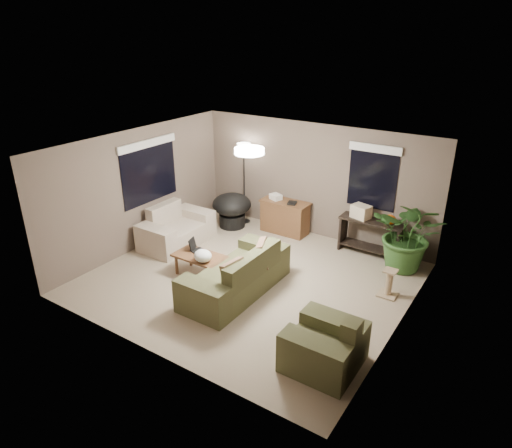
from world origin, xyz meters
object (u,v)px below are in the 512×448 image
Objects in this scene: armchair at (325,347)px; cat_scratching_post at (389,285)px; floor_lamp at (244,157)px; coffee_table at (200,258)px; papasan_chair at (232,208)px; main_sofa at (238,277)px; desk at (285,217)px; console_table at (371,234)px; houseplant at (409,242)px; loveseat at (176,230)px.

armchair reaches higher than cat_scratching_post.
floor_lamp is 4.42m from cat_scratching_post.
papasan_chair reaches higher than coffee_table.
main_sofa reaches higher than coffee_table.
armchair is 4.48m from desk.
papasan_chair is (-3.21, -0.41, 0.03)m from console_table.
houseplant is at bearing -4.20° from desk.
armchair is 3.66m from console_table.
console_table is at bearing 62.59° from main_sofa.
desk is 3.16m from cat_scratching_post.
papasan_chair is (-1.81, 2.30, 0.17)m from main_sofa.
houseplant is (3.16, 2.38, 0.21)m from coffee_table.
floor_lamp is at bearing -179.68° from console_table.
armchair is at bearing -78.97° from console_table.
main_sofa reaches higher than cat_scratching_post.
loveseat is 0.84× the size of floor_lamp.
loveseat is 4.73m from armchair.
houseplant reaches higher than coffee_table.
houseplant is at bearing 2.49° from papasan_chair.
armchair is 3.19m from coffee_table.
cat_scratching_post is (2.86, -1.33, -0.16)m from desk.
loveseat is 4.78m from houseplant.
houseplant is at bearing 48.02° from main_sofa.
houseplant is (2.83, -0.21, 0.19)m from desk.
desk is (0.33, 2.59, 0.02)m from coffee_table.
console_table reaches higher than cat_scratching_post.
papasan_chair is at bearing 166.88° from cat_scratching_post.
loveseat reaches higher than papasan_chair.
armchair is 3.37m from houseplant.
main_sofa is 2.75m from desk.
floor_lamp reaches higher than desk.
coffee_table is at bearing -73.06° from floor_lamp.
coffee_table is 0.77× the size of console_table.
desk is 2.20× the size of cat_scratching_post.
papasan_chair is 1.20m from floor_lamp.
loveseat is 2.46m from desk.
main_sofa is 1.15× the size of floor_lamp.
houseplant is (0.82, -0.23, 0.13)m from console_table.
loveseat and armchair have the same top height.
main_sofa is 4.40× the size of cat_scratching_post.
houseplant reaches higher than desk.
armchair is 2.00× the size of cat_scratching_post.
cat_scratching_post is at bearing -18.58° from floor_lamp.
houseplant reaches higher than loveseat.
loveseat is 1.56m from coffee_table.
armchair is 0.85× the size of papasan_chair.
coffee_table is (-0.93, 0.09, 0.06)m from main_sofa.
desk is 0.75× the size of houseplant.
armchair reaches higher than desk.
floor_lamp is (0.08, 0.39, 1.13)m from papasan_chair.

